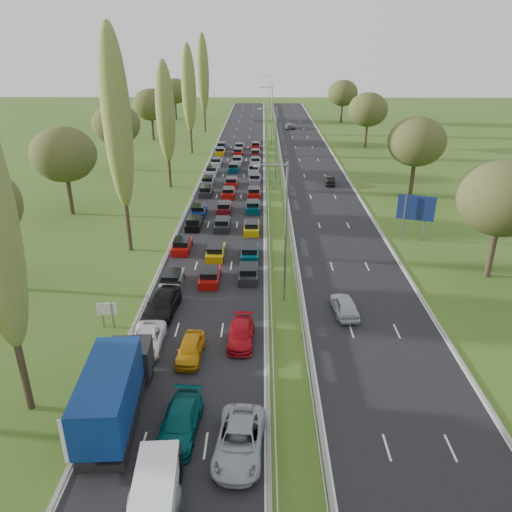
{
  "coord_description": "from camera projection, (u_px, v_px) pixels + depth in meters",
  "views": [
    {
      "loc": [
        2.56,
        4.91,
        20.61
      ],
      "look_at": [
        1.98,
        49.04,
        1.5
      ],
      "focal_mm": 35.0,
      "sensor_mm": 36.0,
      "label": 1
    }
  ],
  "objects": [
    {
      "name": "woodland_left",
      "position": [
        53.0,
        161.0,
        58.39
      ],
      "size": [
        8.0,
        166.0,
        11.1
      ],
      "color": "#2D2116",
      "rests_on": "ground"
    },
    {
      "name": "near_car_2",
      "position": [
        147.0,
        340.0,
        36.12
      ],
      "size": [
        2.38,
        4.93,
        1.35
      ],
      "primitive_type": "imported",
      "rotation": [
        0.0,
        0.0,
        0.03
      ],
      "color": "white",
      "rests_on": "near_carriageway"
    },
    {
      "name": "near_car_7",
      "position": [
        180.0,
        423.0,
        28.17
      ],
      "size": [
        2.43,
        5.23,
        1.48
      ],
      "primitive_type": "imported",
      "rotation": [
        0.0,
        0.0,
        -0.07
      ],
      "color": "#054B4E",
      "rests_on": "near_carriageway"
    },
    {
      "name": "direction_sign",
      "position": [
        416.0,
        210.0,
        54.56
      ],
      "size": [
        3.83,
        1.36,
        5.2
      ],
      "color": "gray",
      "rests_on": "ground"
    },
    {
      "name": "near_car_11",
      "position": [
        241.0,
        334.0,
        36.8
      ],
      "size": [
        2.03,
        4.67,
        1.34
      ],
      "primitive_type": "imported",
      "rotation": [
        0.0,
        0.0,
        -0.04
      ],
      "color": "#A30A14",
      "rests_on": "near_carriageway"
    },
    {
      "name": "far_carriageway",
      "position": [
        317.0,
        181.0,
        79.28
      ],
      "size": [
        10.5,
        215.0,
        0.04
      ],
      "primitive_type": "cube",
      "color": "black",
      "rests_on": "ground"
    },
    {
      "name": "traffic_queue_fill",
      "position": [
        230.0,
        187.0,
        74.58
      ],
      "size": [
        9.05,
        67.01,
        0.8
      ],
      "color": "slate",
      "rests_on": "ground"
    },
    {
      "name": "white_van_rear",
      "position": [
        156.0,
        490.0,
        23.62
      ],
      "size": [
        1.94,
        4.94,
        1.99
      ],
      "rotation": [
        0.0,
        0.0,
        0.08
      ],
      "color": "silver",
      "rests_on": "near_carriageway"
    },
    {
      "name": "lamp_columns",
      "position": [
        276.0,
        149.0,
        72.85
      ],
      "size": [
        0.18,
        140.18,
        12.0
      ],
      "color": "gray",
      "rests_on": "ground"
    },
    {
      "name": "far_car_2",
      "position": [
        290.0,
        125.0,
        126.91
      ],
      "size": [
        2.46,
        5.12,
        1.41
      ],
      "primitive_type": "imported",
      "rotation": [
        0.0,
        0.0,
        3.12
      ],
      "color": "gray",
      "rests_on": "far_carriageway"
    },
    {
      "name": "near_car_8",
      "position": [
        190.0,
        349.0,
        34.99
      ],
      "size": [
        1.85,
        4.25,
        1.43
      ],
      "primitive_type": "imported",
      "rotation": [
        0.0,
        0.0,
        -0.04
      ],
      "color": "#BF810C",
      "rests_on": "near_carriageway"
    },
    {
      "name": "near_car_10",
      "position": [
        239.0,
        441.0,
        26.85
      ],
      "size": [
        2.95,
        5.7,
        1.54
      ],
      "primitive_type": "imported",
      "rotation": [
        0.0,
        0.0,
        -0.07
      ],
      "color": "#9EA4A7",
      "rests_on": "near_carriageway"
    },
    {
      "name": "central_reservation",
      "position": [
        275.0,
        178.0,
        79.14
      ],
      "size": [
        2.36,
        215.0,
        0.32
      ],
      "color": "gray",
      "rests_on": "ground"
    },
    {
      "name": "near_car_3",
      "position": [
        163.0,
        304.0,
        40.74
      ],
      "size": [
        2.67,
        5.68,
        1.6
      ],
      "primitive_type": "imported",
      "rotation": [
        0.0,
        0.0,
        -0.08
      ],
      "color": "black",
      "rests_on": "near_carriageway"
    },
    {
      "name": "far_car_0",
      "position": [
        345.0,
        305.0,
        40.62
      ],
      "size": [
        2.12,
        4.54,
        1.51
      ],
      "primitive_type": "imported",
      "rotation": [
        0.0,
        0.0,
        3.22
      ],
      "color": "#B3BBBE",
      "rests_on": "far_carriageway"
    },
    {
      "name": "blue_lorry",
      "position": [
        114.0,
        390.0,
        28.76
      ],
      "size": [
        2.63,
        9.48,
        4.0
      ],
      "rotation": [
        0.0,
        0.0,
        0.07
      ],
      "color": "black",
      "rests_on": "near_carriageway"
    },
    {
      "name": "ground",
      "position": [
        275.0,
        186.0,
        77.07
      ],
      "size": [
        260.0,
        260.0,
        0.0
      ],
      "primitive_type": "plane",
      "color": "#39581B",
      "rests_on": "ground"
    },
    {
      "name": "info_sign",
      "position": [
        107.0,
        311.0,
        38.51
      ],
      "size": [
        1.5,
        0.24,
        2.1
      ],
      "color": "gray",
      "rests_on": "ground"
    },
    {
      "name": "woodland_right",
      "position": [
        436.0,
        154.0,
        61.55
      ],
      "size": [
        8.0,
        153.0,
        11.1
      ],
      "color": "#2D2116",
      "rests_on": "ground"
    },
    {
      "name": "far_car_1",
      "position": [
        330.0,
        180.0,
        77.3
      ],
      "size": [
        1.67,
        4.08,
        1.32
      ],
      "primitive_type": "imported",
      "rotation": [
        0.0,
        0.0,
        3.07
      ],
      "color": "black",
      "rests_on": "far_carriageway"
    },
    {
      "name": "poplar_row",
      "position": [
        149.0,
        113.0,
        61.48
      ],
      "size": [
        2.8,
        127.8,
        22.44
      ],
      "color": "#2D2116",
      "rests_on": "ground"
    },
    {
      "name": "near_carriageway",
      "position": [
        232.0,
        181.0,
        79.44
      ],
      "size": [
        10.5,
        215.0,
        0.04
      ],
      "primitive_type": "cube",
      "color": "black",
      "rests_on": "ground"
    }
  ]
}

